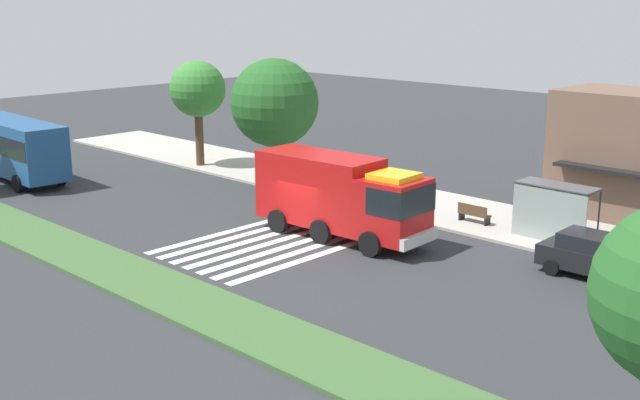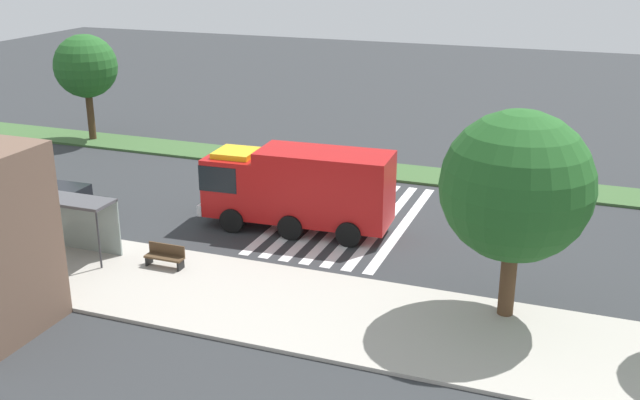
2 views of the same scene
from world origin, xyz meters
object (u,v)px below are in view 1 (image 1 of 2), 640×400
(sidewalk_tree_far_west, at_px, (198,90))
(sidewalk_tree_west, at_px, (274,103))
(bench_near_shelter, at_px, (474,213))
(fire_truck, at_px, (343,195))
(bus_stop_shelter, at_px, (553,202))
(transit_bus, at_px, (11,144))
(parked_car_west, at_px, (597,256))

(sidewalk_tree_far_west, height_order, sidewalk_tree_west, sidewalk_tree_west)
(bench_near_shelter, xyz_separation_m, sidewalk_tree_far_west, (-20.25, -0.72, 4.38))
(fire_truck, height_order, sidewalk_tree_west, sidewalk_tree_west)
(sidewalk_tree_far_west, relative_size, sidewalk_tree_west, 0.93)
(bus_stop_shelter, distance_m, bench_near_shelter, 4.20)
(fire_truck, bearing_deg, sidewalk_tree_west, 149.83)
(sidewalk_tree_west, bearing_deg, transit_bus, -141.77)
(bus_stop_shelter, distance_m, sidewalk_tree_west, 17.39)
(bus_stop_shelter, xyz_separation_m, sidewalk_tree_west, (-17.13, -0.76, 2.89))
(bus_stop_shelter, bearing_deg, parked_car_west, -40.18)
(fire_truck, height_order, bus_stop_shelter, fire_truck)
(parked_car_west, relative_size, sidewalk_tree_west, 0.63)
(parked_car_west, height_order, sidewalk_tree_far_west, sidewalk_tree_far_west)
(sidewalk_tree_west, bearing_deg, parked_car_west, -6.09)
(transit_bus, relative_size, sidewalk_tree_far_west, 1.56)
(parked_car_west, relative_size, bus_stop_shelter, 1.29)
(fire_truck, xyz_separation_m, sidewalk_tree_west, (-10.03, 5.17, 2.73))
(bus_stop_shelter, height_order, bench_near_shelter, bus_stop_shelter)
(transit_bus, distance_m, sidewalk_tree_west, 16.25)
(transit_bus, distance_m, bench_near_shelter, 27.88)
(parked_car_west, xyz_separation_m, transit_bus, (-33.23, -7.72, 1.25))
(fire_truck, xyz_separation_m, bus_stop_shelter, (7.10, 5.94, -0.16))
(transit_bus, xyz_separation_m, sidewalk_tree_west, (12.59, 9.92, 2.65))
(bus_stop_shelter, relative_size, sidewalk_tree_far_west, 0.52)
(fire_truck, relative_size, parked_car_west, 1.92)
(parked_car_west, distance_m, bench_near_shelter, 8.07)
(fire_truck, distance_m, bus_stop_shelter, 9.26)
(bench_near_shelter, height_order, sidewalk_tree_far_west, sidewalk_tree_far_west)
(parked_car_west, height_order, sidewalk_tree_west, sidewalk_tree_west)
(fire_truck, height_order, bench_near_shelter, fire_truck)
(sidewalk_tree_west, bearing_deg, bench_near_shelter, 3.15)
(sidewalk_tree_far_west, bearing_deg, fire_truck, -16.78)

